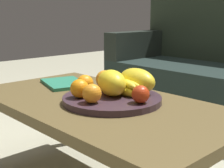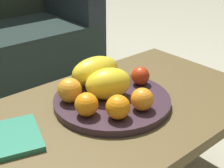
{
  "view_description": "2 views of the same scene",
  "coord_description": "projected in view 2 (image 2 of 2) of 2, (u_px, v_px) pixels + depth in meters",
  "views": [
    {
      "loc": [
        0.96,
        -0.82,
        0.78
      ],
      "look_at": [
        0.05,
        0.02,
        0.5
      ],
      "focal_mm": 51.64,
      "sensor_mm": 36.0,
      "label": 1
    },
    {
      "loc": [
        -0.55,
        -0.67,
        0.96
      ],
      "look_at": [
        0.05,
        0.02,
        0.5
      ],
      "focal_mm": 50.0,
      "sensor_mm": 36.0,
      "label": 2
    }
  ],
  "objects": [
    {
      "name": "banana_bunch",
      "position": [
        107.0,
        82.0,
        1.09
      ],
      "size": [
        0.16,
        0.1,
        0.06
      ],
      "color": "yellow",
      "rests_on": "fruit_bowl"
    },
    {
      "name": "fruit_bowl",
      "position": [
        112.0,
        101.0,
        1.06
      ],
      "size": [
        0.4,
        0.4,
        0.03
      ],
      "primitive_type": "cylinder",
      "color": "#392732",
      "rests_on": "coffee_table"
    },
    {
      "name": "orange_right",
      "position": [
        70.0,
        90.0,
        1.01
      ],
      "size": [
        0.08,
        0.08,
        0.08
      ],
      "primitive_type": "sphere",
      "color": "orange",
      "rests_on": "fruit_bowl"
    },
    {
      "name": "melon_large_front",
      "position": [
        108.0,
        84.0,
        1.03
      ],
      "size": [
        0.18,
        0.15,
        0.1
      ],
      "primitive_type": "ellipsoid",
      "rotation": [
        0.0,
        0.0,
        -0.34
      ],
      "color": "yellow",
      "rests_on": "fruit_bowl"
    },
    {
      "name": "coffee_table",
      "position": [
        104.0,
        124.0,
        1.03
      ],
      "size": [
        1.15,
        0.61,
        0.42
      ],
      "color": "brown",
      "rests_on": "ground_plane"
    },
    {
      "name": "orange_left",
      "position": [
        142.0,
        99.0,
        0.96
      ],
      "size": [
        0.07,
        0.07,
        0.07
      ],
      "primitive_type": "sphere",
      "color": "orange",
      "rests_on": "fruit_bowl"
    },
    {
      "name": "melon_smaller_beside",
      "position": [
        95.0,
        71.0,
        1.12
      ],
      "size": [
        0.19,
        0.12,
        0.1
      ],
      "primitive_type": "ellipsoid",
      "rotation": [
        0.0,
        0.0,
        -0.07
      ],
      "color": "yellow",
      "rests_on": "fruit_bowl"
    },
    {
      "name": "orange_back",
      "position": [
        86.0,
        104.0,
        0.93
      ],
      "size": [
        0.07,
        0.07,
        0.07
      ],
      "primitive_type": "sphere",
      "color": "orange",
      "rests_on": "fruit_bowl"
    },
    {
      "name": "orange_front",
      "position": [
        118.0,
        107.0,
        0.92
      ],
      "size": [
        0.07,
        0.07,
        0.07
      ],
      "primitive_type": "sphere",
      "color": "orange",
      "rests_on": "fruit_bowl"
    },
    {
      "name": "apple_front",
      "position": [
        140.0,
        76.0,
        1.13
      ],
      "size": [
        0.07,
        0.07,
        0.07
      ],
      "primitive_type": "sphere",
      "color": "#BD3414",
      "rests_on": "fruit_bowl"
    }
  ]
}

